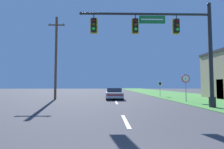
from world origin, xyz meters
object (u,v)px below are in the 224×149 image
Objects in this scene: car_ahead at (114,94)px; utility_pole_near at (56,56)px; signal_mast at (174,41)px; stop_sign at (186,82)px; route_sign_post at (160,85)px.

car_ahead is 7.72m from utility_pole_near.
signal_mast is 2.08× the size of car_ahead.
utility_pole_near reaches higher than car_ahead.
stop_sign reaches higher than car_ahead.
car_ahead is 7.66m from stop_sign.
route_sign_post is at bearing 91.12° from stop_sign.
car_ahead is (-3.88, 7.99, -3.98)m from signal_mast.
route_sign_post is (6.36, 3.67, 0.92)m from car_ahead.
signal_mast reaches higher than stop_sign.
signal_mast reaches higher than route_sign_post.
stop_sign is 1.23× the size of route_sign_post.
utility_pole_near is (-12.84, -4.18, 3.23)m from route_sign_post.
route_sign_post is (2.48, 11.66, -3.05)m from signal_mast.
route_sign_post is at bearing 18.04° from utility_pole_near.
signal_mast is at bearing -64.11° from car_ahead.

